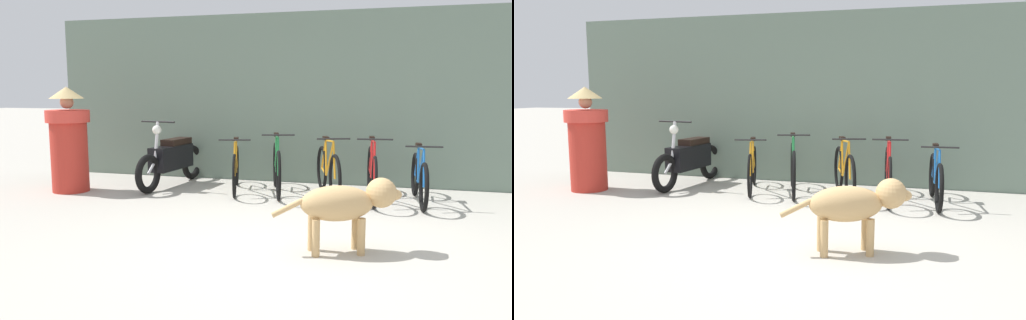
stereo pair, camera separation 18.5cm
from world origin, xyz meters
The scene contains 10 objects.
ground_plane centered at (0.00, 0.00, 0.00)m, with size 60.00×60.00×0.00m, color #B7B2A5.
shop_wall_back centered at (0.00, 3.46, 1.38)m, with size 9.67×0.20×2.76m.
bicycle_0 centered at (-1.32, 2.44, 0.34)m, with size 0.55×1.58×0.83m.
bicycle_1 centered at (-0.69, 2.45, 0.38)m, with size 0.57×1.67×0.91m.
bicycle_2 centered at (0.07, 2.44, 0.36)m, with size 0.60×1.57×0.88m.
bicycle_3 centered at (0.69, 2.35, 0.37)m, with size 0.46×1.77×0.90m.
bicycle_4 centered at (1.32, 2.31, 0.34)m, with size 0.46×1.63×0.82m.
motorcycle centered at (-2.43, 2.57, 0.42)m, with size 0.58×1.88×1.06m.
stray_dog centered at (0.55, -0.04, 0.48)m, with size 1.19×0.62×0.71m.
person_in_robes centered at (-3.73, 1.78, 0.78)m, with size 0.67×0.67×1.57m.
Camera 2 is at (1.10, -4.61, 1.53)m, focal length 35.00 mm.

